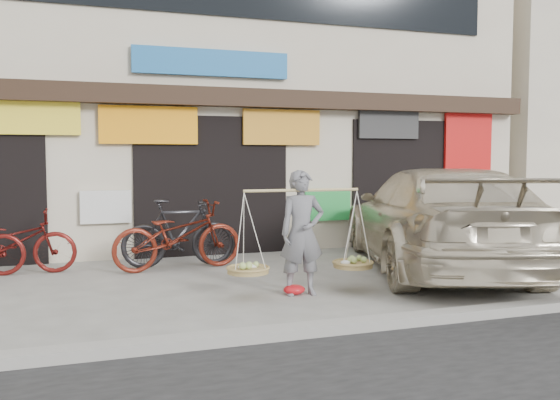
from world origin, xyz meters
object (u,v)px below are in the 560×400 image
object	(u,v)px
bike_1	(179,233)
bike_2	(178,235)
suv	(438,219)
street_vendor	(302,237)
bike_3	(11,243)

from	to	relation	value
bike_1	bike_2	world-z (taller)	bike_1
suv	bike_1	bearing A→B (deg)	-4.16
bike_2	suv	xyz separation A→B (m)	(4.18, -1.39, 0.28)
bike_2	suv	bearing A→B (deg)	-115.58
street_vendor	suv	world-z (taller)	same
bike_1	suv	bearing A→B (deg)	-111.29
bike_3	street_vendor	bearing A→B (deg)	-125.00
street_vendor	bike_1	xyz separation A→B (m)	(-1.28, 2.65, -0.21)
street_vendor	bike_3	size ratio (longest dim) A/B	1.04
bike_2	street_vendor	bearing A→B (deg)	-158.02
street_vendor	bike_2	world-z (taller)	street_vendor
bike_3	bike_2	bearing A→B (deg)	-98.44
street_vendor	bike_2	distance (m)	2.75
bike_1	bike_3	distance (m)	2.70
bike_2	bike_3	bearing A→B (deg)	74.31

